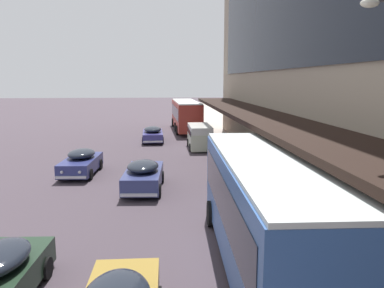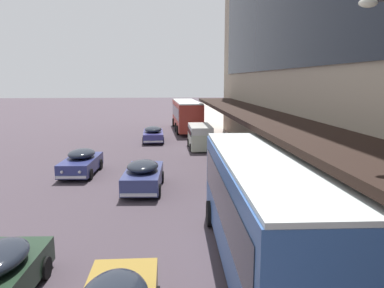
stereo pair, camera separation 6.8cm
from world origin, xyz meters
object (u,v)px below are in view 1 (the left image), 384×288
(sedan_second_mid, at_px, (143,175))
(transit_bus_kerbside_front, at_px, (186,114))
(sedan_oncoming_rear, at_px, (153,134))
(fire_hydrant, at_px, (292,197))
(pedestrian_at_kerb, at_px, (374,236))
(transit_bus_kerbside_rear, at_px, (265,206))
(sedan_far_back, at_px, (81,162))
(vw_van, at_px, (200,135))

(sedan_second_mid, bearing_deg, transit_bus_kerbside_front, 80.86)
(sedan_oncoming_rear, relative_size, fire_hydrant, 6.93)
(fire_hydrant, bearing_deg, sedan_oncoming_rear, 109.22)
(transit_bus_kerbside_front, distance_m, pedestrian_at_kerb, 32.35)
(transit_bus_kerbside_front, bearing_deg, transit_bus_kerbside_rear, -89.42)
(sedan_far_back, relative_size, vw_van, 0.99)
(sedan_second_mid, relative_size, fire_hydrant, 6.50)
(pedestrian_at_kerb, bearing_deg, vw_van, 98.13)
(sedan_oncoming_rear, bearing_deg, sedan_second_mid, -90.48)
(sedan_oncoming_rear, relative_size, vw_van, 1.07)
(transit_bus_kerbside_rear, distance_m, sedan_oncoming_rear, 24.38)
(sedan_oncoming_rear, xyz_separation_m, pedestrian_at_kerb, (6.95, -24.66, 0.46))
(sedan_second_mid, xyz_separation_m, vw_van, (4.10, 11.66, 0.32))
(sedan_oncoming_rear, distance_m, fire_hydrant, 19.98)
(transit_bus_kerbside_rear, height_order, fire_hydrant, transit_bus_kerbside_rear)
(sedan_second_mid, xyz_separation_m, sedan_far_back, (-3.91, 3.59, -0.03))
(transit_bus_kerbside_front, xyz_separation_m, vw_van, (0.41, -11.30, -0.80))
(sedan_oncoming_rear, xyz_separation_m, sedan_second_mid, (-0.13, -15.45, 0.06))
(sedan_oncoming_rear, bearing_deg, transit_bus_kerbside_front, 64.60)
(pedestrian_at_kerb, bearing_deg, sedan_oncoming_rear, 105.74)
(sedan_oncoming_rear, height_order, sedan_far_back, sedan_far_back)
(transit_bus_kerbside_rear, relative_size, pedestrian_at_kerb, 5.45)
(transit_bus_kerbside_rear, distance_m, pedestrian_at_kerb, 3.23)
(transit_bus_kerbside_rear, bearing_deg, sedan_second_mid, 115.04)
(transit_bus_kerbside_front, relative_size, pedestrian_at_kerb, 6.01)
(transit_bus_kerbside_rear, bearing_deg, sedan_far_back, 123.06)
(transit_bus_kerbside_front, height_order, sedan_second_mid, transit_bus_kerbside_front)
(transit_bus_kerbside_front, distance_m, sedan_second_mid, 23.28)
(transit_bus_kerbside_front, bearing_deg, pedestrian_at_kerb, -83.99)
(vw_van, height_order, pedestrian_at_kerb, pedestrian_at_kerb)
(sedan_second_mid, bearing_deg, sedan_far_back, 137.49)
(sedan_oncoming_rear, height_order, vw_van, vw_van)
(vw_van, xyz_separation_m, fire_hydrant, (2.61, -15.07, -0.60))
(transit_bus_kerbside_front, distance_m, sedan_oncoming_rear, 8.39)
(sedan_far_back, xyz_separation_m, pedestrian_at_kerb, (10.99, -12.79, 0.43))
(transit_bus_kerbside_rear, xyz_separation_m, fire_hydrant, (2.70, 5.17, -1.48))
(sedan_far_back, distance_m, pedestrian_at_kerb, 16.87)
(vw_van, bearing_deg, sedan_oncoming_rear, 136.29)
(transit_bus_kerbside_front, relative_size, sedan_oncoming_rear, 2.30)
(vw_van, distance_m, fire_hydrant, 15.31)
(transit_bus_kerbside_rear, bearing_deg, vw_van, 89.75)
(transit_bus_kerbside_rear, xyz_separation_m, vw_van, (0.09, 20.25, -0.87))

